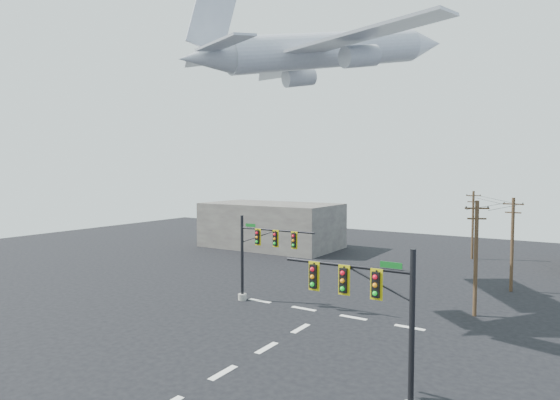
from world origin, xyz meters
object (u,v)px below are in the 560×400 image
Objects in this scene: signal_mast_far at (259,254)px; utility_pole_b at (512,243)px; airliner at (328,51)px; utility_pole_c at (473,223)px; signal_mast_near at (377,317)px; utility_pole_a at (476,256)px.

signal_mast_far is 0.85× the size of utility_pole_b.
utility_pole_b is at bearing 41.76° from signal_mast_far.
utility_pole_b is (16.28, 14.54, 0.36)m from signal_mast_far.
airliner is (-12.59, -10.08, 15.64)m from utility_pole_b.
utility_pole_c is at bearing 117.48° from utility_pole_b.
signal_mast_near is 1.03× the size of signal_mast_far.
utility_pole_b is 22.47m from airliner.
airliner reaches higher than utility_pole_c.
utility_pole_a is (14.87, 5.52, 0.45)m from signal_mast_far.
utility_pole_c is 29.79m from airliner.
utility_pole_a is 9.12m from utility_pole_b.
utility_pole_a reaches higher than signal_mast_near.
airliner is (-9.84, 15.01, 15.89)m from signal_mast_near.
signal_mast_near is 0.88× the size of utility_pole_c.
signal_mast_far is 0.85× the size of utility_pole_c.
utility_pole_c is (-5.62, 14.29, -0.01)m from utility_pole_b.
signal_mast_near is 17.16m from signal_mast_far.
utility_pole_a is at bearing -54.93° from airliner.
airliner is (-6.97, -24.37, 15.65)m from utility_pole_c.
signal_mast_far is at bearing 142.06° from signal_mast_near.
utility_pole_a reaches higher than utility_pole_b.
signal_mast_far is at bearing -112.90° from utility_pole_c.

